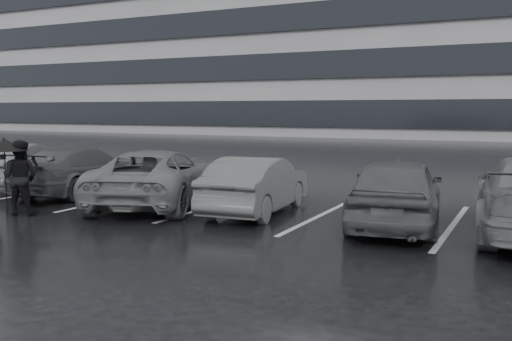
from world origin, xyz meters
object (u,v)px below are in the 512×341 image
at_px(car_main, 396,191).
at_px(car_west_d, 21,165).
at_px(car_west_b, 156,178).
at_px(car_west_a, 257,185).
at_px(car_west_c, 82,171).
at_px(pedestrian_right, 20,177).

xyz_separation_m(car_main, car_west_d, (-11.50, 0.83, -0.05)).
relative_size(car_west_b, car_west_d, 1.22).
relative_size(car_west_a, car_west_b, 0.79).
distance_m(car_main, car_west_c, 8.93).
bearing_deg(car_west_c, car_west_a, 170.11).
xyz_separation_m(car_west_a, car_west_c, (-5.70, 0.46, 0.01)).
bearing_deg(pedestrian_right, car_west_c, -91.06).
height_order(car_main, car_west_b, car_main).
xyz_separation_m(car_main, car_west_c, (-8.91, 0.65, -0.07)).
height_order(car_west_c, car_west_d, car_west_d).
bearing_deg(car_west_d, pedestrian_right, 120.35).
height_order(car_west_a, pedestrian_right, pedestrian_right).
xyz_separation_m(car_west_a, car_west_d, (-8.29, 0.64, 0.02)).
bearing_deg(car_west_a, car_west_d, -10.19).
relative_size(car_main, car_west_d, 1.04).
height_order(car_west_a, car_west_c, car_west_c).
bearing_deg(car_west_d, car_west_b, 153.16).
bearing_deg(pedestrian_right, car_main, 176.75).
bearing_deg(car_west_c, car_main, 170.60).
xyz_separation_m(car_main, pedestrian_right, (-7.88, -2.36, 0.11)).
height_order(car_main, pedestrian_right, pedestrian_right).
bearing_deg(car_west_d, car_west_c, 157.75).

